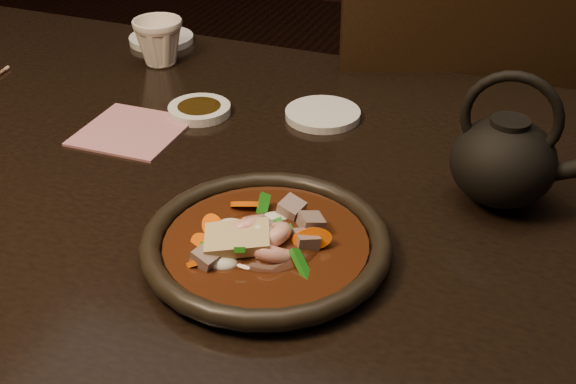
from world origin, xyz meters
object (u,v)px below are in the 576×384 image
at_px(chair, 438,143).
at_px(tea_cup, 159,40).
at_px(teapot, 505,158).
at_px(table, 127,199).
at_px(plate, 266,244).

bearing_deg(chair, tea_cup, 10.89).
relative_size(chair, tea_cup, 11.47).
bearing_deg(teapot, chair, 106.28).
distance_m(table, plate, 0.32).
bearing_deg(table, chair, 60.42).
bearing_deg(tea_cup, plate, -48.40).
distance_m(table, chair, 0.70).
height_order(table, tea_cup, tea_cup).
distance_m(chair, plate, 0.77).
bearing_deg(chair, teapot, 83.67).
height_order(chair, plate, chair).
bearing_deg(tea_cup, chair, 33.79).
xyz_separation_m(plate, teapot, (0.22, 0.20, 0.05)).
relative_size(plate, teapot, 1.64).
distance_m(table, tea_cup, 0.34).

